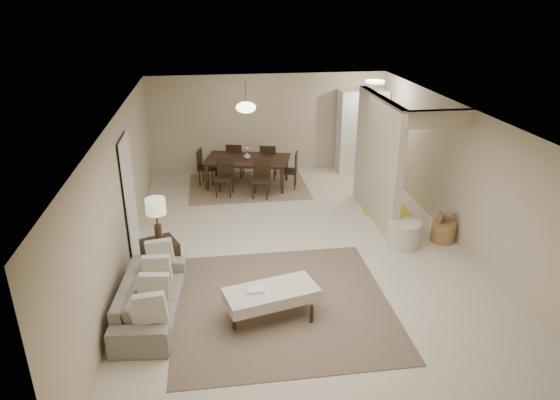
{
  "coord_description": "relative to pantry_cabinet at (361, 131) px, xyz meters",
  "views": [
    {
      "loc": [
        -1.46,
        -7.89,
        4.33
      ],
      "look_at": [
        -0.36,
        -0.09,
        1.05
      ],
      "focal_mm": 32.0,
      "sensor_mm": 36.0,
      "label": 1
    }
  ],
  "objects": [
    {
      "name": "floor",
      "position": [
        -2.35,
        -4.15,
        -1.05
      ],
      "size": [
        9.0,
        9.0,
        0.0
      ],
      "primitive_type": "plane",
      "color": "beige",
      "rests_on": "ground"
    },
    {
      "name": "ceiling",
      "position": [
        -2.35,
        -4.15,
        1.45
      ],
      "size": [
        9.0,
        9.0,
        0.0
      ],
      "primitive_type": "plane",
      "rotation": [
        3.14,
        0.0,
        0.0
      ],
      "color": "white",
      "rests_on": "back_wall"
    },
    {
      "name": "back_wall",
      "position": [
        -2.35,
        0.35,
        0.2
      ],
      "size": [
        6.0,
        0.0,
        6.0
      ],
      "primitive_type": "plane",
      "rotation": [
        1.57,
        0.0,
        0.0
      ],
      "color": "#BFAD90",
      "rests_on": "floor"
    },
    {
      "name": "left_wall",
      "position": [
        -5.35,
        -4.15,
        0.2
      ],
      "size": [
        0.0,
        9.0,
        9.0
      ],
      "primitive_type": "plane",
      "rotation": [
        1.57,
        0.0,
        1.57
      ],
      "color": "#BFAD90",
      "rests_on": "floor"
    },
    {
      "name": "right_wall",
      "position": [
        0.65,
        -4.15,
        0.2
      ],
      "size": [
        0.0,
        9.0,
        9.0
      ],
      "primitive_type": "plane",
      "rotation": [
        1.57,
        0.0,
        -1.57
      ],
      "color": "#BFAD90",
      "rests_on": "floor"
    },
    {
      "name": "partition",
      "position": [
        -0.55,
        -2.9,
        0.2
      ],
      "size": [
        0.15,
        2.5,
        2.5
      ],
      "primitive_type": "cube",
      "color": "#BFAD90",
      "rests_on": "floor"
    },
    {
      "name": "doorway",
      "position": [
        -5.32,
        -3.55,
        -0.03
      ],
      "size": [
        0.04,
        0.9,
        2.04
      ],
      "primitive_type": "cube",
      "color": "black",
      "rests_on": "floor"
    },
    {
      "name": "pantry_cabinet",
      "position": [
        0.0,
        0.0,
        0.0
      ],
      "size": [
        1.2,
        0.55,
        2.1
      ],
      "primitive_type": "cube",
      "color": "white",
      "rests_on": "floor"
    },
    {
      "name": "flush_light",
      "position": [
        -0.05,
        -0.95,
        1.41
      ],
      "size": [
        0.44,
        0.44,
        0.05
      ],
      "primitive_type": "cylinder",
      "color": "white",
      "rests_on": "ceiling"
    },
    {
      "name": "living_rug",
      "position": [
        -2.89,
        -5.79,
        -1.04
      ],
      "size": [
        3.2,
        3.2,
        0.01
      ],
      "primitive_type": "cube",
      "color": "brown",
      "rests_on": "floor"
    },
    {
      "name": "sofa",
      "position": [
        -4.8,
        -5.79,
        -0.76
      ],
      "size": [
        2.05,
        0.94,
        0.58
      ],
      "primitive_type": "imported",
      "rotation": [
        0.0,
        0.0,
        1.49
      ],
      "color": "gray",
      "rests_on": "floor"
    },
    {
      "name": "ottoman_bench",
      "position": [
        -3.09,
        -6.09,
        -0.67
      ],
      "size": [
        1.41,
        0.9,
        0.47
      ],
      "rotation": [
        0.0,
        0.0,
        0.24
      ],
      "color": "beige",
      "rests_on": "living_rug"
    },
    {
      "name": "side_table",
      "position": [
        -4.75,
        -4.59,
        -0.76
      ],
      "size": [
        0.69,
        0.69,
        0.58
      ],
      "primitive_type": "cube",
      "rotation": [
        0.0,
        0.0,
        0.4
      ],
      "color": "black",
      "rests_on": "floor"
    },
    {
      "name": "table_lamp",
      "position": [
        -4.75,
        -4.59,
        0.09
      ],
      "size": [
        0.32,
        0.32,
        0.76
      ],
      "color": "#452E1D",
      "rests_on": "side_table"
    },
    {
      "name": "round_pouf",
      "position": [
        -0.42,
        -4.25,
        -0.81
      ],
      "size": [
        0.62,
        0.62,
        0.48
      ],
      "primitive_type": "cylinder",
      "color": "beige",
      "rests_on": "floor"
    },
    {
      "name": "wicker_basket",
      "position": [
        0.4,
        -4.15,
        -0.86
      ],
      "size": [
        0.54,
        0.54,
        0.38
      ],
      "primitive_type": "cylinder",
      "rotation": [
        0.0,
        0.0,
        0.24
      ],
      "color": "olive",
      "rests_on": "floor"
    },
    {
      "name": "dining_rug",
      "position": [
        -3.0,
        -0.76,
        -1.04
      ],
      "size": [
        2.8,
        2.1,
        0.01
      ],
      "primitive_type": "cube",
      "color": "#7D664D",
      "rests_on": "floor"
    },
    {
      "name": "dining_table",
      "position": [
        -3.0,
        -0.76,
        -0.7
      ],
      "size": [
        2.18,
        1.56,
        0.69
      ],
      "primitive_type": "imported",
      "rotation": [
        0.0,
        0.0,
        -0.26
      ],
      "color": "black",
      "rests_on": "dining_rug"
    },
    {
      "name": "dining_chairs",
      "position": [
        -3.0,
        -0.76,
        -0.61
      ],
      "size": [
        2.39,
        1.97,
        0.88
      ],
      "color": "black",
      "rests_on": "dining_rug"
    },
    {
      "name": "vase",
      "position": [
        -3.0,
        -0.76,
        -0.28
      ],
      "size": [
        0.17,
        0.17,
        0.16
      ],
      "primitive_type": "imported",
      "rotation": [
        0.0,
        0.0,
        -0.12
      ],
      "color": "silver",
      "rests_on": "dining_table"
    },
    {
      "name": "yellow_mat",
      "position": [
        -0.18,
        -2.62,
        -1.04
      ],
      "size": [
        1.03,
        0.7,
        0.01
      ],
      "primitive_type": "cube",
      "rotation": [
        0.0,
        0.0,
        -0.12
      ],
      "color": "yellow",
      "rests_on": "floor"
    },
    {
      "name": "pendant_light",
      "position": [
        -3.0,
        -0.76,
        0.87
      ],
      "size": [
        0.46,
        0.46,
        0.71
      ],
      "color": "#452E1D",
      "rests_on": "ceiling"
    }
  ]
}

